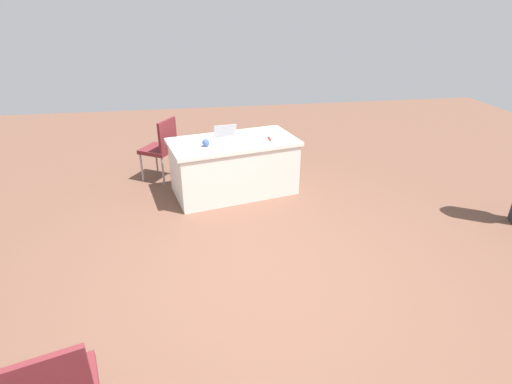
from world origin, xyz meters
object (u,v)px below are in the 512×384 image
yarn_ball (206,143)px  scissors_red (269,139)px  table_foreground (234,166)px  laptop_silver (227,138)px  chair_aisle (161,146)px

yarn_ball → scissors_red: bearing=-169.2°
table_foreground → laptop_silver: laptop_silver is taller
scissors_red → table_foreground: bearing=-90.0°
yarn_ball → chair_aisle: bearing=-51.3°
table_foreground → chair_aisle: (1.01, -0.61, 0.15)m
chair_aisle → yarn_ball: size_ratio=9.41×
scissors_red → chair_aisle: bearing=-110.2°
laptop_silver → scissors_red: bearing=171.2°
scissors_red → yarn_ball: bearing=-76.9°
laptop_silver → table_foreground: bearing=-179.3°
chair_aisle → scissors_red: bearing=-81.2°
yarn_ball → scissors_red: 0.89m
table_foreground → laptop_silver: (0.08, 0.01, 0.42)m
table_foreground → chair_aisle: chair_aisle is taller
table_foreground → laptop_silver: size_ratio=5.29×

